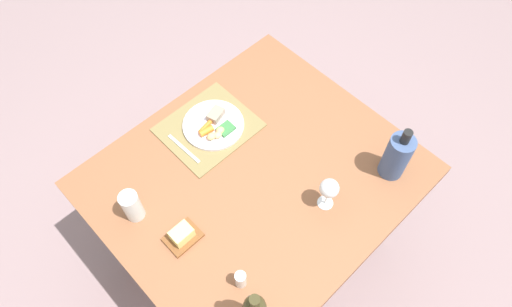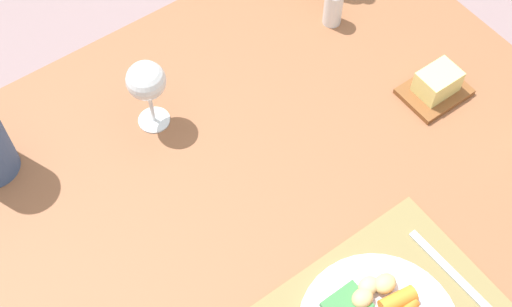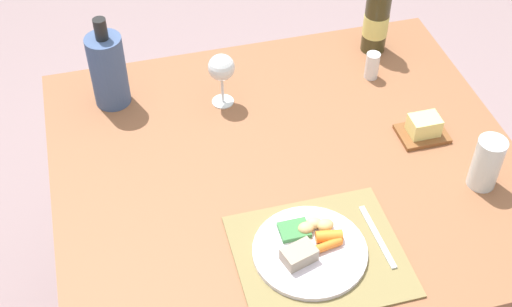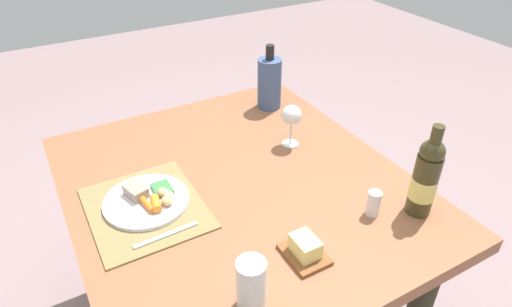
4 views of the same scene
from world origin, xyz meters
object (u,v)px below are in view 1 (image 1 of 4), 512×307
Objects in this scene: dining_table at (255,187)px; cooler_bottle at (397,156)px; butter_dish at (182,235)px; water_tumbler at (133,207)px; wine_glass at (329,189)px; knife at (184,149)px; salt_shaker at (241,279)px; dinner_plate at (214,125)px.

cooler_bottle is (-0.41, 0.37, 0.22)m from dining_table.
water_tumbler is at bearing -71.06° from butter_dish.
wine_glass is at bearing 139.73° from water_tumbler.
knife is 1.47× the size of butter_dish.
cooler_bottle is at bearing 138.35° from dining_table.
knife is 0.61m from salt_shaker.
butter_dish is 0.28m from salt_shaker.
dining_table is 6.34× the size of knife.
knife is (0.17, -0.00, -0.01)m from dinner_plate.
salt_shaker reaches higher than dinner_plate.
dinner_plate is at bearing -144.26° from butter_dish.
water_tumbler is (0.45, -0.19, 0.17)m from dining_table.
butter_dish reaches higher than dining_table.
wine_glass is 0.59× the size of cooler_bottle.
dinner_plate is at bearing -123.21° from salt_shaker.
cooler_bottle reaches higher than butter_dish.
water_tumbler is (0.32, 0.10, 0.05)m from knife.
dining_table is at bearing -68.45° from wine_glass.
butter_dish is 0.90× the size of water_tumbler.
dinner_plate is 1.64× the size of wine_glass.
wine_glass is at bearing 150.88° from butter_dish.
butter_dish is at bearing -24.38° from cooler_bottle.
wine_glass is 1.11× the size of water_tumbler.
dinner_plate is 3.20× the size of salt_shaker.
cooler_bottle reaches higher than salt_shaker.
knife is at bearing -66.22° from dining_table.
cooler_bottle is (-0.79, 0.36, 0.09)m from butter_dish.
water_tumbler is at bearing -23.34° from dining_table.
dinner_plate is at bearing -60.39° from cooler_bottle.
dinner_plate is 0.96× the size of cooler_bottle.
cooler_bottle is at bearing 119.61° from dinner_plate.
dinner_plate is 0.69m from salt_shaker.
water_tumbler reaches higher than knife.
butter_dish is (0.38, 0.01, 0.13)m from dining_table.
knife is (0.13, -0.29, 0.11)m from dining_table.
cooler_bottle reaches higher than dinner_plate.
butter_dish is 0.57m from wine_glass.
dinner_plate is at bearing -82.65° from wine_glass.
wine_glass is at bearing 111.55° from dining_table.
water_tumbler is 1.03m from cooler_bottle.
wine_glass is at bearing -179.87° from salt_shaker.
cooler_bottle is (-0.75, 0.08, 0.07)m from salt_shaker.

